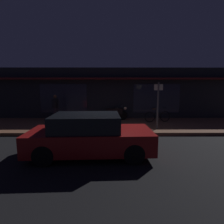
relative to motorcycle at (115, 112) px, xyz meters
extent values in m
plane|color=black|center=(-0.32, -4.36, -0.65)|extent=(60.00, 60.00, 0.00)
cube|color=brown|center=(-0.32, -1.36, -0.57)|extent=(18.00, 4.00, 0.15)
cube|color=black|center=(-0.32, 2.04, 1.15)|extent=(18.00, 2.80, 3.60)
cube|color=#262838|center=(-3.52, 0.62, 0.85)|extent=(3.20, 0.04, 2.00)
cube|color=#262838|center=(2.88, 0.62, 0.85)|extent=(3.20, 0.04, 2.00)
cube|color=#591919|center=(-0.32, 0.39, 2.20)|extent=(16.20, 0.50, 0.12)
cylinder|color=black|center=(-0.57, 0.11, -0.20)|extent=(0.61, 0.23, 0.60)
cylinder|color=black|center=(0.51, -0.10, -0.20)|extent=(0.61, 0.23, 0.60)
cube|color=black|center=(-0.03, 0.01, 0.08)|extent=(1.13, 0.48, 0.36)
ellipsoid|color=black|center=(0.11, -0.02, 0.28)|extent=(0.48, 0.32, 0.20)
sphere|color=#F9EDB7|center=(0.67, -0.13, 0.28)|extent=(0.18, 0.18, 0.18)
cylinder|color=gray|center=(0.48, -0.09, 0.45)|extent=(0.13, 0.55, 0.03)
torus|color=black|center=(2.13, -0.84, -0.17)|extent=(0.66, 0.15, 0.66)
torus|color=black|center=(3.12, -0.67, -0.17)|extent=(0.66, 0.15, 0.66)
cube|color=black|center=(2.63, -0.76, 0.05)|extent=(0.89, 0.19, 0.06)
cube|color=brown|center=(2.38, -0.80, 0.32)|extent=(0.21, 0.11, 0.06)
cylinder|color=black|center=(3.04, -0.69, 0.40)|extent=(0.09, 0.42, 0.02)
cube|color=#28232D|center=(-3.77, -0.47, -0.07)|extent=(0.31, 0.34, 0.85)
cube|color=black|center=(-3.77, -0.47, 0.64)|extent=(0.37, 0.44, 0.58)
sphere|color=brown|center=(-3.77, -0.47, 1.06)|extent=(0.22, 0.22, 0.22)
cylinder|color=black|center=(-3.54, -0.59, 0.57)|extent=(0.12, 0.12, 0.52)
cylinder|color=black|center=(-4.00, -0.35, 0.57)|extent=(0.12, 0.12, 0.52)
cylinder|color=#47474C|center=(2.14, -2.55, 0.70)|extent=(0.09, 0.09, 2.40)
cube|color=beige|center=(2.14, -2.55, 1.65)|extent=(0.44, 0.03, 0.30)
cylinder|color=black|center=(0.37, -4.86, -0.33)|extent=(0.65, 0.25, 0.64)
cylinder|color=black|center=(0.44, -6.42, -0.33)|extent=(0.65, 0.25, 0.64)
cylinder|color=black|center=(-2.33, -4.97, -0.33)|extent=(0.65, 0.25, 0.64)
cylinder|color=black|center=(-2.26, -6.53, -0.33)|extent=(0.65, 0.25, 0.64)
cube|color=maroon|center=(-0.95, -5.70, -0.10)|extent=(4.17, 1.93, 0.68)
cube|color=black|center=(-1.10, -5.70, 0.45)|extent=(2.26, 1.69, 0.64)
camera|label=1|loc=(-0.26, -11.49, 1.71)|focal=28.22mm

